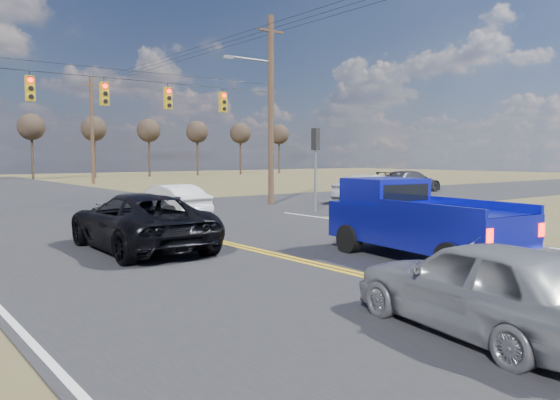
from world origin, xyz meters
TOP-DOWN VIEW (x-y plane):
  - ground at (0.00, 0.00)m, footprint 160.00×160.00m
  - road_main at (0.00, 10.00)m, footprint 14.00×120.00m
  - road_cross at (0.00, 18.00)m, footprint 120.00×12.00m
  - signal_gantry at (0.50, 17.79)m, footprint 19.60×4.83m
  - utility_poles at (0.00, 17.00)m, footprint 19.60×58.32m
  - treeline at (0.00, 26.96)m, footprint 87.00×117.80m
  - pickup_truck at (2.54, 3.21)m, footprint 2.63×5.57m
  - silver_suv at (-1.49, -1.13)m, footprint 2.41×4.48m
  - black_suv at (-2.46, 8.82)m, footprint 2.76×5.69m
  - white_car_queue at (1.72, 15.50)m, footprint 1.96×4.46m
  - dgrey_car_queue at (-0.80, 13.31)m, footprint 1.92×4.50m
  - cross_car_east_near at (14.11, 15.64)m, footprint 2.22×4.90m
  - cross_car_east_far at (23.07, 19.94)m, footprint 2.35×5.47m

SIDE VIEW (x-z plane):
  - ground at x=0.00m, z-range 0.00..0.00m
  - road_main at x=0.00m, z-range -0.01..0.01m
  - road_cross at x=0.00m, z-range -0.01..0.01m
  - dgrey_car_queue at x=-0.80m, z-range 0.00..1.29m
  - white_car_queue at x=1.72m, z-range 0.00..1.43m
  - silver_suv at x=-1.49m, z-range 0.00..1.45m
  - cross_car_east_near at x=14.11m, z-range 0.00..1.56m
  - black_suv at x=-2.46m, z-range 0.00..1.56m
  - cross_car_east_far at x=23.07m, z-range 0.00..1.57m
  - pickup_truck at x=2.54m, z-range -0.03..1.99m
  - signal_gantry at x=0.50m, z-range 0.06..10.06m
  - utility_poles at x=0.00m, z-range 0.23..10.23m
  - treeline at x=0.00m, z-range 2.00..9.40m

